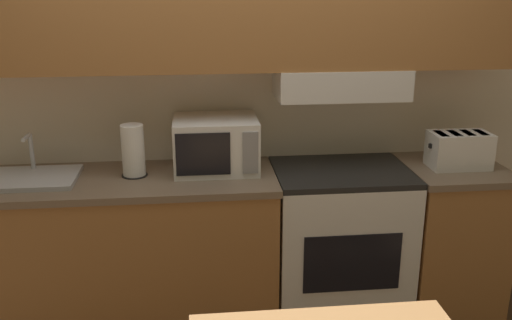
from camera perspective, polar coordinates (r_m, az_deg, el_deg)
ground_plane at (r=3.65m, az=-1.74°, el=-13.81°), size 16.00×16.00×0.00m
wall_back at (r=3.07m, az=-1.62°, el=10.53°), size 5.25×0.38×2.55m
lower_counter_main at (r=3.19m, az=-12.90°, el=-9.61°), size 1.61×0.59×0.93m
lower_counter_right_stub at (r=3.46m, az=18.50°, el=-7.86°), size 0.52×0.59×0.93m
stove_range at (r=3.26m, az=8.24°, el=-8.71°), size 0.72×0.57×0.93m
microwave at (r=3.03m, az=-4.05°, el=1.61°), size 0.44×0.37×0.28m
toaster at (r=3.25m, az=19.65°, el=0.97°), size 0.33×0.19×0.19m
sink_basin at (r=3.10m, az=-21.92°, el=-1.65°), size 0.50×0.35×0.22m
paper_towel_roll at (r=2.98m, az=-12.19°, el=0.91°), size 0.13×0.13×0.27m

